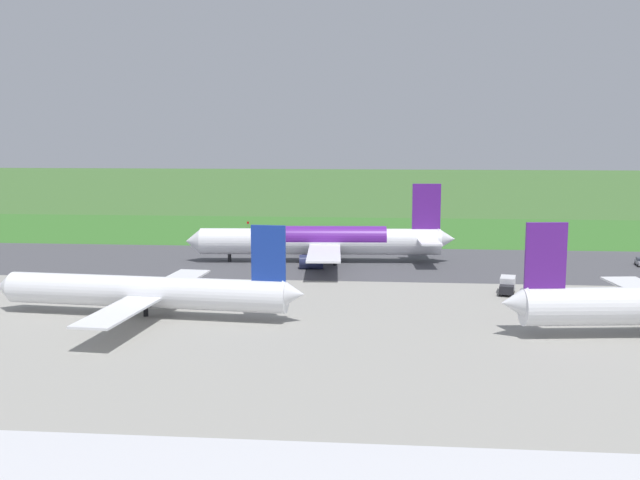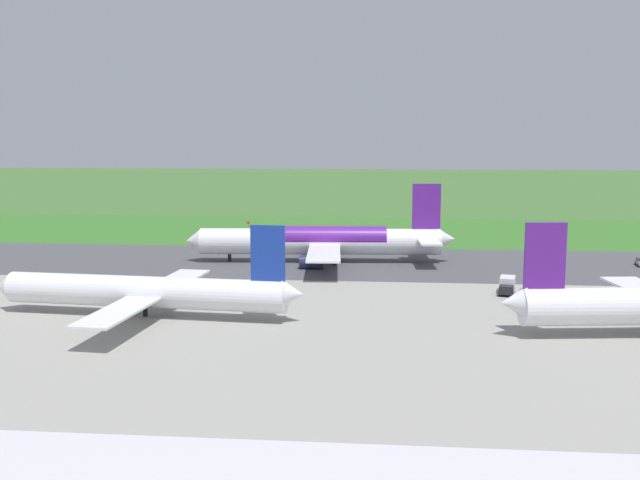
# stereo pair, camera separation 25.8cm
# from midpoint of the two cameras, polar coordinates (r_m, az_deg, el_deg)

# --- Properties ---
(ground_plane) EXTENTS (800.00, 800.00, 0.00)m
(ground_plane) POSITION_cam_midpoint_polar(r_m,az_deg,el_deg) (147.42, -1.39, -1.71)
(ground_plane) COLOR #3D662D
(runway_asphalt) EXTENTS (600.00, 38.21, 0.06)m
(runway_asphalt) POSITION_cam_midpoint_polar(r_m,az_deg,el_deg) (147.42, -1.39, -1.70)
(runway_asphalt) COLOR #47474C
(runway_asphalt) RESTS_ON ground
(apron_concrete) EXTENTS (440.00, 110.00, 0.05)m
(apron_concrete) POSITION_cam_midpoint_polar(r_m,az_deg,el_deg) (98.96, -4.70, -6.67)
(apron_concrete) COLOR gray
(apron_concrete) RESTS_ON ground
(grass_verge_foreground) EXTENTS (600.00, 80.00, 0.04)m
(grass_verge_foreground) POSITION_cam_midpoint_polar(r_m,az_deg,el_deg) (187.11, 0.01, 0.41)
(grass_verge_foreground) COLOR #346B27
(grass_verge_foreground) RESTS_ON ground
(airliner_main) EXTENTS (54.14, 44.31, 15.88)m
(airliner_main) POSITION_cam_midpoint_polar(r_m,az_deg,el_deg) (146.38, 0.10, -0.06)
(airliner_main) COLOR white
(airliner_main) RESTS_ON ground
(airliner_parked_mid) EXTENTS (45.75, 37.46, 13.35)m
(airliner_parked_mid) POSITION_cam_midpoint_polar(r_m,az_deg,el_deg) (105.55, -13.40, -3.91)
(airliner_parked_mid) COLOR white
(airliner_parked_mid) RESTS_ON ground
(service_truck_baggage) EXTENTS (3.43, 6.15, 2.65)m
(service_truck_baggage) POSITION_cam_midpoint_polar(r_m,az_deg,el_deg) (121.64, 14.33, -3.42)
(service_truck_baggage) COLOR black
(service_truck_baggage) RESTS_ON ground
(no_stopping_sign) EXTENTS (0.60, 0.10, 2.86)m
(no_stopping_sign) POSITION_cam_midpoint_polar(r_m,az_deg,el_deg) (192.69, -5.67, 1.10)
(no_stopping_sign) COLOR slate
(no_stopping_sign) RESTS_ON ground
(traffic_cone_orange) EXTENTS (0.40, 0.40, 0.55)m
(traffic_cone_orange) POSITION_cam_midpoint_polar(r_m,az_deg,el_deg) (188.34, -7.64, 0.47)
(traffic_cone_orange) COLOR orange
(traffic_cone_orange) RESTS_ON ground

